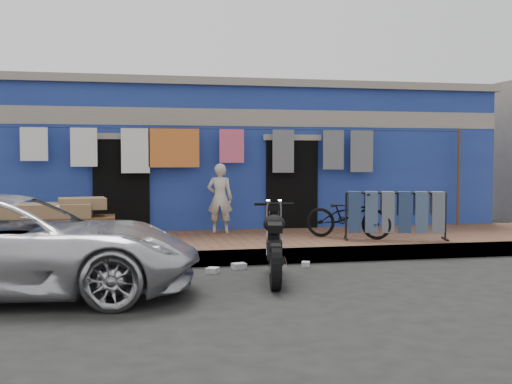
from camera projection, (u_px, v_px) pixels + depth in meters
name	position (u px, v px, depth m)	size (l,w,h in m)	color
ground	(286.00, 283.00, 8.84)	(80.00, 80.00, 0.00)	black
sidewalk	(245.00, 245.00, 11.77)	(28.00, 3.00, 0.25)	brown
curb	(262.00, 257.00, 10.35)	(28.00, 0.10, 0.25)	gray
building	(213.00, 160.00, 15.58)	(12.20, 5.20, 3.36)	navy
clothesline	(213.00, 154.00, 12.82)	(10.06, 0.06, 2.10)	brown
car	(14.00, 244.00, 7.90)	(2.11, 4.64, 1.31)	silver
seated_person	(220.00, 198.00, 12.56)	(0.49, 0.33, 1.36)	#C0B39F
bicycle	(348.00, 210.00, 11.75)	(0.56, 1.58, 1.02)	black
motorcycle	(275.00, 243.00, 8.94)	(0.93, 1.73, 1.06)	black
charpoy	(55.00, 221.00, 11.29)	(2.17, 1.03, 0.73)	brown
jeans_rack	(396.00, 215.00, 11.53)	(1.90, 0.85, 0.90)	black
litter_a	(239.00, 266.00, 9.92)	(0.20, 0.16, 0.09)	silver
litter_b	(306.00, 264.00, 10.13)	(0.16, 0.12, 0.08)	silver
litter_c	(213.00, 270.00, 9.57)	(0.20, 0.16, 0.08)	silver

